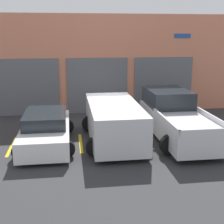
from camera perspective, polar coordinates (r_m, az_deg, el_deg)
The scene contains 9 objects.
ground_plane at distance 14.27m, azimuth -0.73°, elevation -2.99°, with size 28.00×28.00×0.00m, color #2D2D30.
shophouse_building at distance 16.98m, azimuth -2.18°, elevation 8.57°, with size 16.05×0.68×5.21m.
pickup_truck at distance 13.26m, azimuth 11.48°, elevation -0.89°, with size 2.48×5.46×1.80m.
sedan_white at distance 12.31m, azimuth -11.99°, elevation -3.16°, with size 2.17×4.39×1.29m.
sedan_side at distance 12.30m, azimuth 0.32°, elevation -1.68°, with size 2.40×4.70×1.56m.
parking_stripe_far_left at distance 12.65m, azimuth -17.87°, elevation -5.98°, with size 0.12×2.20×0.01m, color gold.
parking_stripe_left at distance 12.45m, azimuth -5.75°, elevation -5.66°, with size 0.12×2.20×0.01m, color gold.
parking_stripe_centre at distance 12.80m, azimuth 6.20°, elevation -5.11°, with size 0.12×2.20×0.01m, color gold.
parking_stripe_right at distance 13.67m, azimuth 17.06°, elevation -4.41°, with size 0.12×2.20×0.01m, color gold.
Camera 1 is at (-1.69, -13.53, 4.22)m, focal length 50.00 mm.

